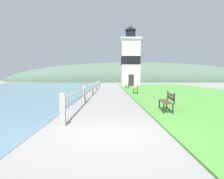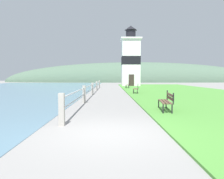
# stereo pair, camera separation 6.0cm
# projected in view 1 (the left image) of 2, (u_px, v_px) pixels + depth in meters

# --- Properties ---
(ground_plane) EXTENTS (160.00, 160.00, 0.00)m
(ground_plane) POSITION_uv_depth(u_px,v_px,m) (110.00, 134.00, 6.23)
(ground_plane) COLOR gray
(grass_verge) EXTENTS (12.00, 45.72, 0.06)m
(grass_verge) POSITION_uv_depth(u_px,v_px,m) (187.00, 93.00, 21.52)
(grass_verge) COLOR #4C8E38
(grass_verge) RESTS_ON ground_plane
(seawall_railing) EXTENTS (0.18, 25.09, 1.08)m
(seawall_railing) POSITION_uv_depth(u_px,v_px,m) (92.00, 88.00, 19.60)
(seawall_railing) COLOR #A8A399
(seawall_railing) RESTS_ON ground_plane
(park_bench_near) EXTENTS (0.67, 1.84, 0.94)m
(park_bench_near) POSITION_uv_depth(u_px,v_px,m) (167.00, 100.00, 10.09)
(park_bench_near) COLOR brown
(park_bench_near) RESTS_ON ground_plane
(park_bench_midway) EXTENTS (0.67, 1.65, 0.94)m
(park_bench_midway) POSITION_uv_depth(u_px,v_px,m) (136.00, 88.00, 20.77)
(park_bench_midway) COLOR brown
(park_bench_midway) RESTS_ON ground_plane
(park_bench_far) EXTENTS (0.68, 1.70, 0.94)m
(park_bench_far) POSITION_uv_depth(u_px,v_px,m) (128.00, 84.00, 30.40)
(park_bench_far) COLOR brown
(park_bench_far) RESTS_ON ground_plane
(lighthouse) EXTENTS (3.53, 3.53, 10.39)m
(lighthouse) POSITION_uv_depth(u_px,v_px,m) (130.00, 60.00, 37.86)
(lighthouse) COLOR white
(lighthouse) RESTS_ON ground_plane
(distant_hillside) EXTENTS (80.00, 16.00, 12.00)m
(distant_hillside) POSITION_uv_depth(u_px,v_px,m) (136.00, 82.00, 66.69)
(distant_hillside) COLOR #4C6651
(distant_hillside) RESTS_ON ground_plane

